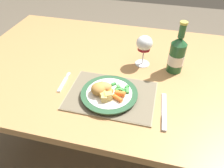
{
  "coord_description": "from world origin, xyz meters",
  "views": [
    {
      "loc": [
        0.16,
        -0.86,
        1.36
      ],
      "look_at": [
        -0.0,
        -0.18,
        0.78
      ],
      "focal_mm": 35.0,
      "sensor_mm": 36.0,
      "label": 1
    }
  ],
  "objects_px": {
    "dinner_plate": "(109,94)",
    "fork": "(64,83)",
    "dining_table": "(121,80)",
    "bottle": "(177,54)",
    "wine_glass": "(144,45)",
    "table_knife": "(164,114)"
  },
  "relations": [
    {
      "from": "dinner_plate",
      "to": "fork",
      "type": "relative_size",
      "value": 1.68
    },
    {
      "from": "dining_table",
      "to": "fork",
      "type": "relative_size",
      "value": 11.17
    },
    {
      "from": "bottle",
      "to": "dining_table",
      "type": "bearing_deg",
      "value": -171.49
    },
    {
      "from": "dining_table",
      "to": "bottle",
      "type": "height_order",
      "value": "bottle"
    },
    {
      "from": "wine_glass",
      "to": "bottle",
      "type": "height_order",
      "value": "bottle"
    },
    {
      "from": "wine_glass",
      "to": "fork",
      "type": "bearing_deg",
      "value": -143.42
    },
    {
      "from": "bottle",
      "to": "table_knife",
      "type": "bearing_deg",
      "value": -94.9
    },
    {
      "from": "dining_table",
      "to": "dinner_plate",
      "type": "distance_m",
      "value": 0.24
    },
    {
      "from": "dinner_plate",
      "to": "wine_glass",
      "type": "relative_size",
      "value": 1.53
    },
    {
      "from": "dinner_plate",
      "to": "fork",
      "type": "xyz_separation_m",
      "value": [
        -0.22,
        0.04,
        -0.01
      ]
    },
    {
      "from": "dinner_plate",
      "to": "bottle",
      "type": "height_order",
      "value": "bottle"
    },
    {
      "from": "dining_table",
      "to": "table_knife",
      "type": "height_order",
      "value": "table_knife"
    },
    {
      "from": "bottle",
      "to": "wine_glass",
      "type": "bearing_deg",
      "value": 174.11
    },
    {
      "from": "dining_table",
      "to": "table_knife",
      "type": "relative_size",
      "value": 7.75
    },
    {
      "from": "dining_table",
      "to": "table_knife",
      "type": "distance_m",
      "value": 0.35
    },
    {
      "from": "dinner_plate",
      "to": "bottle",
      "type": "relative_size",
      "value": 0.95
    },
    {
      "from": "dining_table",
      "to": "dinner_plate",
      "type": "height_order",
      "value": "dinner_plate"
    },
    {
      "from": "table_knife",
      "to": "bottle",
      "type": "height_order",
      "value": "bottle"
    },
    {
      "from": "fork",
      "to": "table_knife",
      "type": "height_order",
      "value": "table_knife"
    },
    {
      "from": "dinner_plate",
      "to": "table_knife",
      "type": "xyz_separation_m",
      "value": [
        0.23,
        -0.04,
        -0.01
      ]
    },
    {
      "from": "dining_table",
      "to": "wine_glass",
      "type": "distance_m",
      "value": 0.22
    },
    {
      "from": "table_knife",
      "to": "fork",
      "type": "bearing_deg",
      "value": 169.8
    }
  ]
}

